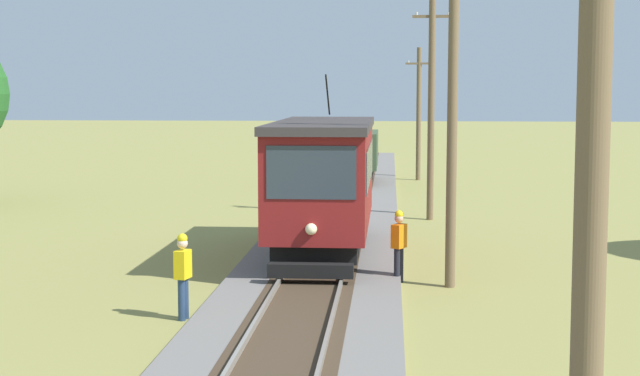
# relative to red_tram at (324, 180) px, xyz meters

# --- Properties ---
(red_tram) EXTENTS (2.60, 8.54, 4.79)m
(red_tram) POSITION_rel_red_tram_xyz_m (0.00, 0.00, 0.00)
(red_tram) COLOR maroon
(red_tram) RESTS_ON rail_right
(freight_car) EXTENTS (2.40, 5.20, 2.31)m
(freight_car) POSITION_rel_red_tram_xyz_m (-0.00, 19.66, -0.64)
(freight_car) COLOR #384C33
(freight_car) RESTS_ON rail_right
(utility_pole_foreground) EXTENTS (1.40, 0.36, 6.97)m
(utility_pole_foreground) POSITION_rel_red_tram_xyz_m (3.26, -18.58, 1.39)
(utility_pole_foreground) COLOR brown
(utility_pole_foreground) RESTS_ON ground
(utility_pole_near_tram) EXTENTS (1.40, 0.25, 8.39)m
(utility_pole_near_tram) POSITION_rel_red_tram_xyz_m (3.26, -3.43, 2.10)
(utility_pole_near_tram) COLOR brown
(utility_pole_near_tram) RESTS_ON ground
(utility_pole_mid) EXTENTS (1.40, 0.29, 8.23)m
(utility_pole_mid) POSITION_rel_red_tram_xyz_m (3.26, 8.00, 2.02)
(utility_pole_mid) COLOR brown
(utility_pole_mid) RESTS_ON ground
(utility_pole_far) EXTENTS (1.40, 0.39, 6.81)m
(utility_pole_far) POSITION_rel_red_tram_xyz_m (3.26, 22.74, 1.31)
(utility_pole_far) COLOR brown
(utility_pole_far) RESTS_ON ground
(track_worker) EXTENTS (0.32, 0.42, 1.78)m
(track_worker) POSITION_rel_red_tram_xyz_m (-2.37, -7.00, -1.21)
(track_worker) COLOR navy
(track_worker) RESTS_ON ground
(second_worker) EXTENTS (0.40, 0.45, 1.78)m
(second_worker) POSITION_rel_red_tram_xyz_m (2.05, -3.03, -1.21)
(second_worker) COLOR black
(second_worker) RESTS_ON ground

